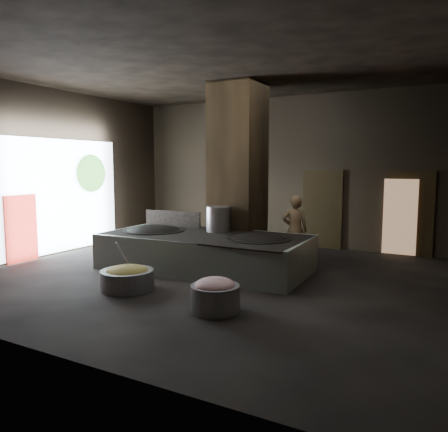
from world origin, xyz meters
The scene contains 27 objects.
floor centered at (0.00, 0.00, -0.05)m, with size 10.00×9.00×0.10m, color black.
ceiling centered at (0.00, 0.00, 4.55)m, with size 10.00×9.00×0.10m, color black.
back_wall centered at (0.00, 4.55, 2.25)m, with size 10.00×0.10×4.50m, color black.
front_wall centered at (0.00, -4.55, 2.25)m, with size 10.00×0.10×4.50m, color black.
left_wall centered at (-5.05, 0.00, 2.25)m, with size 0.10×9.00×4.50m, color black.
pillar centered at (-0.30, 1.90, 2.25)m, with size 1.20×1.20×4.50m, color black.
hearth_platform centered at (-0.42, 0.45, 0.42)m, with size 4.77×2.28×0.83m, color #B9CDBC.
platform_cap centered at (-0.42, 0.45, 0.82)m, with size 4.67×2.24×0.03m, color black.
wok_left centered at (-1.87, 0.40, 0.75)m, with size 1.50×1.50×0.42m, color black.
wok_left_rim centered at (-1.87, 0.40, 0.82)m, with size 1.54×1.54×0.05m, color black.
wok_right centered at (0.93, 0.50, 0.75)m, with size 1.40×1.40×0.39m, color black.
wok_right_rim centered at (0.93, 0.50, 0.82)m, with size 1.43×1.43×0.05m, color black.
stock_pot centered at (-0.37, 1.00, 1.13)m, with size 0.58×0.58×0.62m, color #97999E.
splash_guard centered at (-1.87, 1.20, 1.03)m, with size 1.66×0.06×0.42m, color black.
cook centered at (1.25, 1.94, 0.86)m, with size 0.63×0.40×1.72m, color #9B794F.
veg_basin centered at (-0.90, -1.71, 0.19)m, with size 1.04×1.04×0.38m, color slate.
veg_fill centered at (-0.90, -1.71, 0.35)m, with size 0.86×0.86×0.26m, color olive.
ladle centered at (-1.05, -1.56, 0.55)m, with size 0.03×0.03×0.82m, color #97999E.
meat_basin centered at (1.28, -2.03, 0.23)m, with size 0.82×0.82×0.45m, color slate.
meat_fill centered at (1.28, -2.03, 0.45)m, with size 0.68×0.68×0.26m, color #C27480.
doorway_near centered at (1.20, 4.45, 1.10)m, with size 1.18×0.08×2.38m, color black.
doorway_near_glow centered at (1.23, 4.56, 1.05)m, with size 0.82×0.04×1.94m, color #8C6647.
doorway_far centered at (3.60, 4.45, 1.10)m, with size 1.18×0.08×2.38m, color black.
doorway_far_glow centered at (3.36, 4.37, 1.05)m, with size 0.86×0.04×2.04m, color #8C6647.
left_opening centered at (-4.95, 0.20, 1.60)m, with size 0.04×4.20×3.10m, color white.
pavilion_sliver centered at (-4.88, -1.10, 0.85)m, with size 0.05×0.90×1.70m, color maroon.
tree_silhouette centered at (-4.85, 1.30, 2.20)m, with size 0.28×1.10×1.10m, color #194714.
Camera 1 is at (4.82, -8.15, 2.43)m, focal length 35.00 mm.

